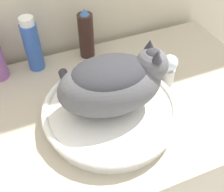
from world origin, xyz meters
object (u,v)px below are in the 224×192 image
at_px(cat, 113,82).
at_px(shampoo_bottle_tall, 32,45).
at_px(hairspray_can_black, 86,35).
at_px(faucet, 166,69).

bearing_deg(cat, shampoo_bottle_tall, 122.41).
xyz_separation_m(cat, hairspray_can_black, (0.03, 0.31, -0.06)).
height_order(cat, shampoo_bottle_tall, cat).
xyz_separation_m(cat, shampoo_bottle_tall, (-0.16, 0.31, -0.05)).
bearing_deg(hairspray_can_black, cat, -94.90).
relative_size(cat, hairspray_can_black, 1.63).
distance_m(cat, hairspray_can_black, 0.32).
height_order(faucet, shampoo_bottle_tall, shampoo_bottle_tall).
height_order(cat, hairspray_can_black, cat).
bearing_deg(faucet, cat, 0.53).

